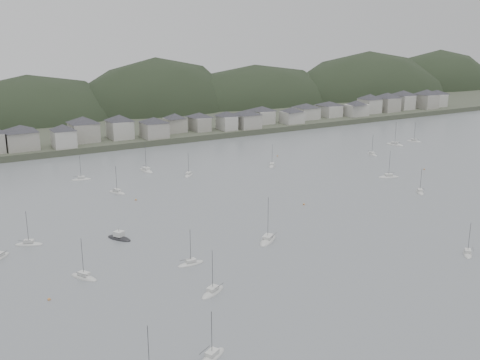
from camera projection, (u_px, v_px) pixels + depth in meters
ground at (399, 275)px, 134.96m from camera, size 900.00×900.00×0.00m
far_shore_land at (74, 112)px, 380.00m from camera, size 900.00×250.00×3.00m
forested_ridge at (94, 137)px, 364.42m from camera, size 851.55×103.94×102.57m
waterfront_town at (219, 118)px, 309.95m from camera, size 451.48×28.46×12.92m
sailboat_lead at (29, 244)px, 153.64m from camera, size 7.81×5.59×10.33m
moored_fleet at (278, 201)px, 191.52m from camera, size 213.34×153.63×13.56m
motor_launch_far at (119, 238)px, 157.94m from camera, size 6.45×8.42×3.92m
mooring_buoys at (216, 194)px, 199.91m from camera, size 161.08×95.98×0.70m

